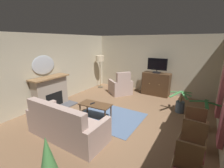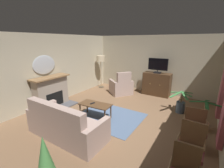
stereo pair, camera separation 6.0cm
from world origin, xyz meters
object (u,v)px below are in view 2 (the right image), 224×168
(fireplace, at_px, (52,93))
(side_chair_mid_row, at_px, (190,146))
(tv_remote, at_px, (92,103))
(side_chair_nearest_door, at_px, (194,126))
(armchair_by_fireplace, at_px, (121,87))
(television, at_px, (158,65))
(potted_plant_leafy_by_curtain, at_px, (180,106))
(floor_lamp, at_px, (101,60))
(wall_mirror_oval, at_px, (44,65))
(tv_cabinet, at_px, (157,84))
(potted_plant_on_hearth_side, at_px, (203,123))
(sofa_floral, at_px, (65,125))
(coffee_table, at_px, (95,106))

(fireplace, xyz_separation_m, side_chair_mid_row, (4.77, -0.54, -0.03))
(tv_remote, relative_size, side_chair_mid_row, 0.18)
(side_chair_nearest_door, bearing_deg, armchair_by_fireplace, 144.22)
(television, distance_m, potted_plant_leafy_by_curtain, 2.15)
(floor_lamp, bearing_deg, side_chair_mid_row, -37.14)
(wall_mirror_oval, distance_m, tv_cabinet, 4.80)
(tv_cabinet, height_order, potted_plant_on_hearth_side, tv_cabinet)
(side_chair_nearest_door, bearing_deg, sofa_floral, -153.51)
(tv_remote, bearing_deg, tv_cabinet, -4.28)
(floor_lamp, bearing_deg, side_chair_nearest_door, -29.93)
(potted_plant_leafy_by_curtain, xyz_separation_m, floor_lamp, (-4.11, 0.97, 1.19))
(coffee_table, distance_m, floor_lamp, 3.55)
(television, xyz_separation_m, sofa_floral, (-1.00, -4.45, -1.04))
(fireplace, xyz_separation_m, television, (2.94, 3.36, 0.83))
(tv_cabinet, xyz_separation_m, side_chair_mid_row, (1.83, -3.96, 0.03))
(wall_mirror_oval, distance_m, armchair_by_fireplace, 3.41)
(sofa_floral, relative_size, armchair_by_fireplace, 1.75)
(floor_lamp, bearing_deg, coffee_table, -56.93)
(side_chair_nearest_door, bearing_deg, tv_cabinet, 120.37)
(tv_cabinet, distance_m, side_chair_nearest_door, 3.60)
(television, distance_m, potted_plant_on_hearth_side, 3.16)
(tv_cabinet, height_order, sofa_floral, tv_cabinet)
(potted_plant_on_hearth_side, relative_size, potted_plant_leafy_by_curtain, 1.03)
(sofa_floral, bearing_deg, potted_plant_on_hearth_side, 37.47)
(fireplace, height_order, coffee_table, fireplace)
(fireplace, distance_m, potted_plant_on_hearth_side, 5.08)
(wall_mirror_oval, distance_m, potted_plant_leafy_by_curtain, 5.07)
(wall_mirror_oval, height_order, coffee_table, wall_mirror_oval)
(tv_remote, relative_size, floor_lamp, 0.10)
(wall_mirror_oval, xyz_separation_m, potted_plant_leafy_by_curtain, (4.46, 2.03, -1.31))
(wall_mirror_oval, height_order, potted_plant_leafy_by_curtain, wall_mirror_oval)
(tv_cabinet, distance_m, television, 0.89)
(floor_lamp, bearing_deg, wall_mirror_oval, -96.51)
(tv_cabinet, xyz_separation_m, television, (-0.00, -0.05, 0.89))
(side_chair_mid_row, bearing_deg, fireplace, 173.55)
(side_chair_nearest_door, distance_m, potted_plant_on_hearth_side, 0.95)
(television, height_order, sofa_floral, television)
(armchair_by_fireplace, bearing_deg, sofa_floral, -83.46)
(fireplace, bearing_deg, side_chair_nearest_door, 3.77)
(side_chair_nearest_door, bearing_deg, side_chair_mid_row, -89.44)
(tv_remote, height_order, side_chair_nearest_door, side_chair_nearest_door)
(tv_remote, distance_m, side_chair_mid_row, 3.00)
(coffee_table, relative_size, side_chair_nearest_door, 1.17)
(fireplace, height_order, floor_lamp, floor_lamp)
(potted_plant_leafy_by_curtain, bearing_deg, floor_lamp, 166.76)
(sofa_floral, relative_size, potted_plant_on_hearth_side, 2.42)
(tv_cabinet, bearing_deg, tv_remote, -108.47)
(sofa_floral, height_order, side_chair_mid_row, sofa_floral)
(fireplace, relative_size, floor_lamp, 0.87)
(tv_remote, xyz_separation_m, potted_plant_on_hearth_side, (3.08, 1.06, -0.27))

